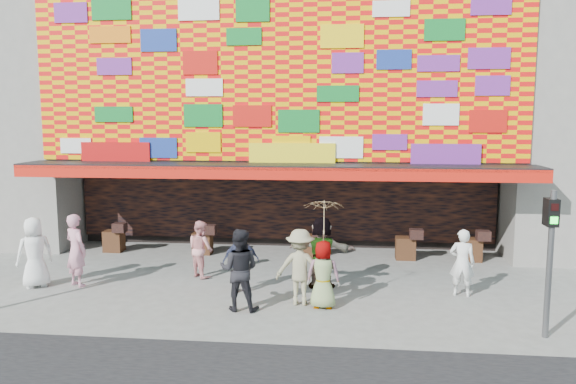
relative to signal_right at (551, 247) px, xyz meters
name	(u,v)px	position (x,y,z in m)	size (l,w,h in m)	color
ground	(255,302)	(-6.20, 1.50, -1.86)	(90.00, 90.00, 0.00)	slate
shop_building	(290,95)	(-6.20, 9.68, 3.37)	(15.20, 9.40, 10.00)	gray
signal_right	(551,247)	(0.00, 0.00, 0.00)	(0.22, 0.20, 3.00)	#59595B
ped_a	(35,252)	(-12.11, 2.11, -0.93)	(0.91, 0.59, 1.85)	white
ped_b	(76,250)	(-11.08, 2.32, -0.90)	(0.70, 0.46, 1.92)	pink
ped_c	(239,270)	(-6.46, 0.95, -0.91)	(0.92, 0.72, 1.90)	black
ped_d	(300,267)	(-5.11, 1.49, -0.95)	(1.17, 0.67, 1.81)	gray
ped_e	(241,261)	(-6.68, 2.26, -1.06)	(0.94, 0.39, 1.60)	#2F3453
ped_f	(322,252)	(-4.67, 2.87, -0.92)	(1.75, 0.56, 1.89)	gray
ped_g	(323,275)	(-4.55, 1.28, -1.06)	(0.78, 0.51, 1.60)	gray
ped_h	(462,263)	(-1.17, 2.56, -1.02)	(0.62, 0.40, 1.69)	silver
ped_i	(201,249)	(-8.06, 3.52, -1.07)	(0.77, 0.60, 1.58)	pink
parasol	(324,218)	(-4.55, 1.28, 0.27)	(1.20, 1.21, 1.80)	beige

